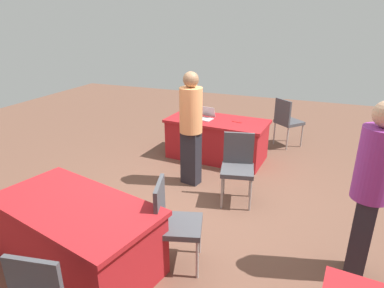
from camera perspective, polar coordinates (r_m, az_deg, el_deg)
ground_plane at (r=4.57m, az=0.79°, el=-11.38°), size 14.40×14.40×0.00m
table_foreground at (r=6.07m, az=4.30°, el=0.89°), size 1.84×0.99×0.73m
table_mid_right at (r=3.69m, az=-19.13°, el=-14.63°), size 1.91×1.27×0.73m
chair_near_front at (r=6.82m, az=16.05°, el=4.13°), size 0.62×0.62×0.97m
chair_tucked_right at (r=3.42m, az=-3.35°, el=-12.86°), size 0.55×0.55×0.95m
chair_back_row at (r=4.60m, az=7.91°, el=-3.37°), size 0.52×0.52×0.97m
person_attendee_standing at (r=3.47m, az=28.62°, el=-6.20°), size 0.39×0.39×1.80m
person_attendee_browsing at (r=4.91m, az=-0.19°, el=3.55°), size 0.41×0.41×1.74m
laptop_silver at (r=6.00m, az=2.16°, el=4.76°), size 0.36×0.34×0.21m
yarn_ball at (r=6.02m, az=-0.04°, el=4.91°), size 0.10×0.10×0.10m
scissors_red at (r=5.86m, az=7.77°, el=3.81°), size 0.18×0.07×0.01m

